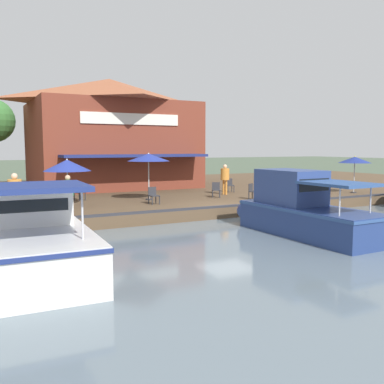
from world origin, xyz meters
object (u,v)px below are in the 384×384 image
Objects in this scene: person_at_quay_edge at (225,175)px; motorboat_far_downstream at (295,210)px; cafe_chair_mid_patio at (285,189)px; cafe_chair_facing_river at (153,195)px; patio_umbrella_mid_patio_right at (67,165)px; patio_umbrella_far_corner at (355,160)px; waterfront_restaurant at (110,132)px; person_near_entrance at (68,190)px; person_mid_patio at (15,190)px; cafe_chair_far_corner_seat at (230,184)px; motorboat_nearest_quay at (28,235)px; mooring_post at (312,193)px; cafe_chair_under_first_umbrella at (216,189)px; patio_umbrella_near_quay_edge at (149,157)px; cafe_chair_beside_entrance at (253,191)px; cafe_chair_back_row_seat at (79,191)px.

motorboat_far_downstream is at bearing -14.44° from person_at_quay_edge.
cafe_chair_mid_patio is 3.64m from person_at_quay_edge.
patio_umbrella_mid_patio_right is at bearing -107.87° from cafe_chair_facing_river.
waterfront_restaurant is at bearing -134.32° from patio_umbrella_far_corner.
person_mid_patio reaches higher than person_near_entrance.
motorboat_nearest_quay is (9.86, -13.13, -0.17)m from cafe_chair_far_corner_seat.
cafe_chair_facing_river reaches higher than mooring_post.
cafe_chair_under_first_umbrella is at bearing 172.43° from motorboat_far_downstream.
cafe_chair_far_corner_seat is at bearing 111.64° from person_mid_patio.
person_mid_patio is at bearing -73.05° from cafe_chair_facing_river.
person_near_entrance is 0.91× the size of person_mid_patio.
patio_umbrella_far_corner is 0.29× the size of motorboat_nearest_quay.
cafe_chair_far_corner_seat is 1.10× the size of mooring_post.
motorboat_far_downstream is (8.84, -2.28, -0.79)m from person_at_quay_edge.
cafe_chair_under_first_umbrella is at bearing 103.83° from cafe_chair_facing_river.
waterfront_restaurant is 13.22× the size of cafe_chair_far_corner_seat.
patio_umbrella_mid_patio_right reaches higher than person_near_entrance.
cafe_chair_facing_river is (1.72, -0.45, -1.80)m from patio_umbrella_near_quay_edge.
cafe_chair_far_corner_seat is (-3.91, -1.19, 0.00)m from cafe_chair_mid_patio.
patio_umbrella_mid_patio_right is 2.67× the size of cafe_chair_facing_river.
patio_umbrella_mid_patio_right is 11.84m from cafe_chair_mid_patio.
waterfront_restaurant is 6.24× the size of person_at_quay_edge.
person_near_entrance reaches higher than cafe_chair_facing_river.
motorboat_far_downstream is (7.80, -1.04, -0.12)m from cafe_chair_under_first_umbrella.
cafe_chair_far_corner_seat is at bearing 166.04° from cafe_chair_beside_entrance.
patio_umbrella_mid_patio_right is 2.93× the size of mooring_post.
cafe_chair_back_row_seat is (-3.25, -2.93, 0.00)m from cafe_chair_facing_river.
cafe_chair_under_first_umbrella is (9.76, 3.08, -3.43)m from waterfront_restaurant.
patio_umbrella_near_quay_edge is 6.05m from person_near_entrance.
cafe_chair_far_corner_seat is 0.47× the size of person_mid_patio.
mooring_post is at bearing 16.64° from cafe_chair_mid_patio.
cafe_chair_facing_river is (10.80, -1.16, -3.43)m from waterfront_restaurant.
patio_umbrella_near_quay_edge reaches higher than cafe_chair_back_row_seat.
motorboat_nearest_quay is at bearing -90.44° from motorboat_far_downstream.
patio_umbrella_far_corner is 20.61m from motorboat_nearest_quay.
waterfront_restaurant is 1.44× the size of motorboat_nearest_quay.
cafe_chair_beside_entrance and cafe_chair_mid_patio have the same top height.
motorboat_nearest_quay is (5.95, -14.32, -0.17)m from cafe_chair_mid_patio.
motorboat_far_downstream reaches higher than cafe_chair_under_first_umbrella.
patio_umbrella_far_corner reaches higher than mooring_post.
cafe_chair_under_first_umbrella is (0.68, 3.78, -1.80)m from patio_umbrella_near_quay_edge.
motorboat_nearest_quay is at bearing -53.10° from cafe_chair_far_corner_seat.
mooring_post is at bearing 88.61° from person_mid_patio.
patio_umbrella_mid_patio_right is 2.67× the size of cafe_chair_back_row_seat.
cafe_chair_mid_patio is 0.47× the size of person_at_quay_edge.
patio_umbrella_far_corner is 13.17m from cafe_chair_facing_river.
patio_umbrella_near_quay_edge is 1.38× the size of person_mid_patio.
mooring_post is (1.52, -4.88, -1.64)m from patio_umbrella_far_corner.
cafe_chair_far_corner_seat is 1.65m from person_at_quay_edge.
mooring_post is (4.43, 2.70, -0.75)m from person_at_quay_edge.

